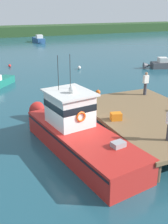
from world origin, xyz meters
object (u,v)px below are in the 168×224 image
at_px(deckhand_by_the_boat, 146,83).
at_px(mooring_buoy_spare_mooring, 10,66).
at_px(moored_boat_outer_mooring, 39,40).
at_px(mooring_buoy_inshore, 98,92).
at_px(moored_boat_off_the_point, 165,64).
at_px(crate_single_by_cleat, 116,116).
at_px(main_fishing_boat, 76,131).
at_px(mooring_buoy_outer, 79,68).

relative_size(deckhand_by_the_boat, mooring_buoy_spare_mooring, 4.80).
height_order(deckhand_by_the_boat, moored_boat_outer_mooring, deckhand_by_the_boat).
height_order(mooring_buoy_spare_mooring, mooring_buoy_inshore, mooring_buoy_inshore).
bearing_deg(moored_boat_off_the_point, crate_single_by_cleat, -136.70).
relative_size(moored_boat_off_the_point, mooring_buoy_spare_mooring, 15.30).
height_order(main_fishing_boat, crate_single_by_cleat, main_fishing_boat).
distance_m(main_fishing_boat, deckhand_by_the_boat, 7.46).
xyz_separation_m(mooring_buoy_spare_mooring, mooring_buoy_outer, (7.48, -4.73, 0.04)).
distance_m(crate_single_by_cleat, deckhand_by_the_boat, 5.30).
height_order(moored_boat_off_the_point, mooring_buoy_outer, moored_boat_off_the_point).
bearing_deg(mooring_buoy_outer, deckhand_by_the_boat, -94.25).
xyz_separation_m(crate_single_by_cleat, moored_boat_outer_mooring, (7.76, 45.94, -0.86)).
relative_size(main_fishing_boat, mooring_buoy_inshore, 23.26).
relative_size(deckhand_by_the_boat, moored_boat_outer_mooring, 0.26).
bearing_deg(mooring_buoy_spare_mooring, moored_boat_off_the_point, -25.56).
bearing_deg(mooring_buoy_inshore, moored_boat_off_the_point, 27.47).
xyz_separation_m(moored_boat_outer_mooring, moored_boat_off_the_point, (7.45, -31.61, -0.09)).
relative_size(deckhand_by_the_boat, mooring_buoy_outer, 3.95).
bearing_deg(mooring_buoy_inshore, mooring_buoy_spare_mooring, 108.85).
bearing_deg(moored_boat_outer_mooring, crate_single_by_cleat, -99.58).
bearing_deg(mooring_buoy_inshore, main_fishing_boat, -123.36).
height_order(crate_single_by_cleat, mooring_buoy_spare_mooring, crate_single_by_cleat).
height_order(mooring_buoy_spare_mooring, mooring_buoy_outer, mooring_buoy_outer).
bearing_deg(deckhand_by_the_boat, moored_boat_outer_mooring, 85.22).
relative_size(mooring_buoy_spare_mooring, mooring_buoy_outer, 0.82).
bearing_deg(mooring_buoy_inshore, deckhand_by_the_boat, -74.08).
xyz_separation_m(crate_single_by_cleat, moored_boat_off_the_point, (15.21, 14.33, -0.96)).
xyz_separation_m(crate_single_by_cleat, mooring_buoy_outer, (5.28, 17.93, -1.20)).
height_order(moored_boat_outer_mooring, moored_boat_off_the_point, moored_boat_outer_mooring).
distance_m(mooring_buoy_spare_mooring, mooring_buoy_outer, 8.85).
bearing_deg(deckhand_by_the_boat, mooring_buoy_inshore, 105.92).
bearing_deg(moored_boat_off_the_point, mooring_buoy_inshore, -152.53).
bearing_deg(mooring_buoy_spare_mooring, crate_single_by_cleat, -84.47).
bearing_deg(main_fishing_boat, moored_boat_outer_mooring, 77.53).
bearing_deg(deckhand_by_the_boat, mooring_buoy_spare_mooring, 108.15).
bearing_deg(main_fishing_boat, deckhand_by_the_boat, 26.44).
distance_m(main_fishing_boat, moored_boat_outer_mooring, 47.16).
distance_m(main_fishing_boat, moored_boat_off_the_point, 22.79).
bearing_deg(main_fishing_boat, mooring_buoy_spare_mooring, 89.42).
height_order(crate_single_by_cleat, moored_boat_outer_mooring, crate_single_by_cleat).
xyz_separation_m(moored_boat_outer_mooring, mooring_buoy_outer, (-2.47, -28.01, -0.34)).
bearing_deg(mooring_buoy_outer, main_fishing_boat, -113.15).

